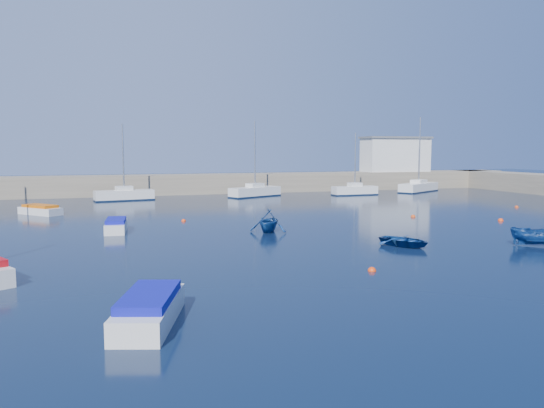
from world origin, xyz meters
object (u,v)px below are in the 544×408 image
object	(u,v)px
motorboat_3	(150,309)
dinghy_center	(404,241)
harbor_office	(395,155)
motorboat_1	(116,226)
dinghy_left	(269,221)
sailboat_6	(255,191)
dinghy_right	(538,236)
sailboat_5	(124,195)
sailboat_7	(355,190)
motorboat_2	(40,210)
sailboat_8	(419,187)

from	to	relation	value
motorboat_3	dinghy_center	bearing A→B (deg)	49.44
harbor_office	motorboat_1	xyz separation A→B (m)	(-41.94, -31.85, -4.65)
motorboat_3	dinghy_left	world-z (taller)	dinghy_left
motorboat_1	sailboat_6	bearing A→B (deg)	60.10
dinghy_right	harbor_office	bearing A→B (deg)	10.12
sailboat_5	sailboat_7	size ratio (longest dim) A/B	1.10
motorboat_2	motorboat_3	size ratio (longest dim) A/B	0.87
sailboat_8	dinghy_center	world-z (taller)	sailboat_8
sailboat_5	sailboat_7	world-z (taller)	sailboat_5
motorboat_3	dinghy_left	bearing A→B (deg)	78.60
motorboat_3	dinghy_right	size ratio (longest dim) A/B	1.56
sailboat_5	dinghy_right	size ratio (longest dim) A/B	2.79
motorboat_2	dinghy_right	world-z (taller)	dinghy_right
sailboat_8	motorboat_1	xyz separation A→B (m)	(-41.72, -25.06, -0.23)
sailboat_5	dinghy_left	world-z (taller)	sailboat_5
motorboat_1	dinghy_left	size ratio (longest dim) A/B	1.31
sailboat_8	dinghy_right	bearing A→B (deg)	125.02
sailboat_6	sailboat_7	bearing A→B (deg)	-123.27
dinghy_right	dinghy_left	bearing A→B (deg)	84.42
motorboat_2	motorboat_3	distance (m)	34.99
motorboat_3	sailboat_6	bearing A→B (deg)	87.22
motorboat_1	motorboat_3	distance (m)	21.57
sailboat_8	motorboat_2	size ratio (longest dim) A/B	2.41
sailboat_7	dinghy_right	world-z (taller)	sailboat_7
motorboat_2	dinghy_right	bearing A→B (deg)	-82.82
sailboat_7	dinghy_center	size ratio (longest dim) A/B	2.52
sailboat_8	motorboat_3	bearing A→B (deg)	107.34
sailboat_8	motorboat_3	world-z (taller)	sailboat_8
harbor_office	motorboat_1	world-z (taller)	harbor_office
motorboat_1	motorboat_2	world-z (taller)	motorboat_1
harbor_office	sailboat_5	size ratio (longest dim) A/B	1.12
sailboat_5	motorboat_1	xyz separation A→B (m)	(-1.60, -24.49, -0.22)
motorboat_2	dinghy_left	xyz separation A→B (m)	(16.75, -16.29, 0.38)
sailboat_5	sailboat_8	bearing A→B (deg)	-98.53
sailboat_6	sailboat_8	xyz separation A→B (m)	(24.14, 0.36, 0.01)
harbor_office	motorboat_2	bearing A→B (deg)	-158.41
motorboat_1	dinghy_left	distance (m)	11.04
harbor_office	sailboat_8	xyz separation A→B (m)	(-0.21, -6.80, -4.42)
dinghy_center	dinghy_right	xyz separation A→B (m)	(7.83, -2.47, 0.28)
sailboat_5	motorboat_2	size ratio (longest dim) A/B	2.06
dinghy_right	motorboat_3	bearing A→B (deg)	138.55
harbor_office	dinghy_right	size ratio (longest dim) A/B	3.14
sailboat_5	motorboat_2	bearing A→B (deg)	136.69
sailboat_8	motorboat_1	bearing A→B (deg)	89.81
motorboat_1	dinghy_center	xyz separation A→B (m)	(16.68, -11.47, -0.12)
motorboat_1	dinghy_right	xyz separation A→B (m)	(24.51, -13.95, 0.16)
sailboat_8	sailboat_7	bearing A→B (deg)	69.57
motorboat_1	dinghy_left	xyz separation A→B (m)	(10.45, -3.53, 0.36)
sailboat_5	sailboat_6	world-z (taller)	sailboat_6
sailboat_5	sailboat_7	bearing A→B (deg)	-102.35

